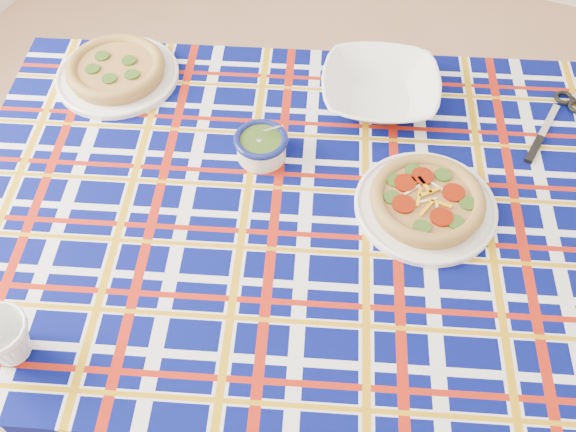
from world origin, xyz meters
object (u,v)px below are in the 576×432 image
at_px(main_focaccia_plate, 427,200).
at_px(mug, 5,340).
at_px(pesto_bowl, 261,144).
at_px(dining_table, 334,227).
at_px(serving_bowl, 380,90).

bearing_deg(main_focaccia_plate, mug, -134.03).
height_order(pesto_bowl, mug, mug).
xyz_separation_m(dining_table, pesto_bowl, (-0.19, 0.06, 0.11)).
relative_size(main_focaccia_plate, pesto_bowl, 2.54).
height_order(main_focaccia_plate, mug, mug).
relative_size(main_focaccia_plate, serving_bowl, 1.10).
height_order(dining_table, serving_bowl, serving_bowl).
bearing_deg(serving_bowl, main_focaccia_plate, -54.57).
xyz_separation_m(pesto_bowl, serving_bowl, (0.17, 0.26, -0.00)).
height_order(dining_table, mug, mug).
xyz_separation_m(dining_table, mug, (-0.39, -0.51, 0.12)).
distance_m(serving_bowl, mug, 0.92).
bearing_deg(dining_table, serving_bowl, 73.95).
bearing_deg(mug, main_focaccia_plate, 20.56).
relative_size(main_focaccia_plate, mug, 3.01).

